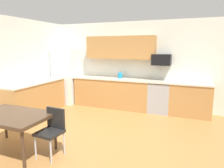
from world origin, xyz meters
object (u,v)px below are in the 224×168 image
Objects in this scene: oven_range at (159,97)px; microwave at (162,60)px; chair_near_table at (52,128)px; refrigerator at (67,76)px; kettle at (120,76)px; dining_table at (11,117)px.

microwave reaches higher than oven_range.
refrigerator is at bearing 120.06° from chair_near_table.
kettle reaches higher than chair_near_table.
refrigerator reaches higher than microwave.
kettle is (0.83, 3.45, 0.35)m from dining_table.
dining_table is 0.78m from chair_near_table.
microwave is at bearing 67.85° from chair_near_table.
microwave is 2.70× the size of kettle.
refrigerator is 3.50m from dining_table.
oven_range reaches higher than dining_table.
dining_table is (-2.09, -3.50, -0.88)m from microwave.
refrigerator is 9.12× the size of kettle.
microwave is at bearing 3.25° from refrigerator.
kettle is (1.91, 0.13, 0.11)m from refrigerator.
kettle reaches higher than dining_table.
chair_near_table is 3.31m from kettle.
refrigerator is 1.30× the size of dining_table.
kettle is at bearing 3.89° from refrigerator.
refrigerator reaches higher than oven_range.
microwave is 1.37m from kettle.
refrigerator reaches higher than kettle.
kettle reaches higher than oven_range.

